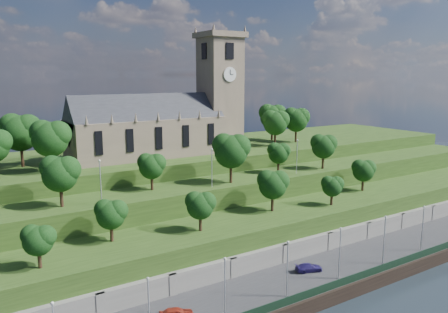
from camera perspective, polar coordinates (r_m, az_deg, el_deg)
promenade at (r=67.38m, az=7.50°, el=-16.77°), size 160.00×12.00×2.00m
quay_wall at (r=63.38m, az=11.16°, el=-18.68°), size 160.00×0.50×2.20m
fence at (r=63.08m, az=10.79°, el=-17.26°), size 160.00×0.10×1.20m
retaining_wall at (r=70.94m, az=4.37°, el=-13.90°), size 160.00×2.10×5.00m
embankment_lower at (r=74.88m, az=1.61°, el=-11.26°), size 160.00×12.00×8.00m
embankment_upper at (r=83.02m, az=-2.63°, el=-7.57°), size 160.00×10.00×12.00m
hilltop at (r=100.74m, az=-8.52°, el=-3.52°), size 160.00×32.00×15.00m
church at (r=94.85m, az=-7.36°, el=4.86°), size 38.60×12.35×27.60m
trees_lower at (r=73.83m, az=3.13°, el=-4.68°), size 68.62×8.12×7.48m
trees_upper at (r=80.17m, az=-1.03°, el=0.24°), size 59.54×8.32×9.34m
trees_hilltop at (r=94.02m, az=-6.87°, el=4.03°), size 74.90×16.28×9.97m
lamp_posts_promenade at (r=61.36m, az=8.28°, el=-13.82°), size 60.36×0.36×8.04m
lamp_posts_upper at (r=77.88m, az=-1.61°, el=-1.05°), size 40.36×0.36×7.11m
car_left at (r=57.89m, az=-6.26°, el=-19.70°), size 4.65×3.09×1.47m
car_right at (r=70.74m, az=11.02°, el=-14.04°), size 4.59×2.99×1.24m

